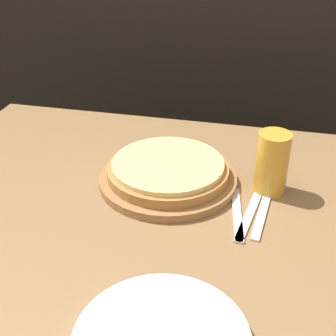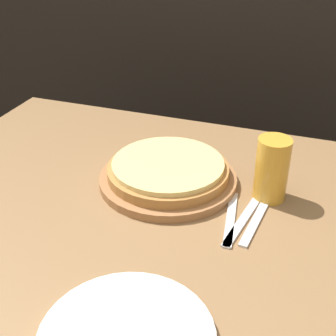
{
  "view_description": "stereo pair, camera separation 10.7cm",
  "coord_description": "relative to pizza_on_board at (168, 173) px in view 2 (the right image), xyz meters",
  "views": [
    {
      "loc": [
        0.18,
        -0.78,
        1.31
      ],
      "look_at": [
        -0.03,
        0.13,
        0.76
      ],
      "focal_mm": 50.0,
      "sensor_mm": 36.0,
      "label": 1
    },
    {
      "loc": [
        0.28,
        -0.75,
        1.31
      ],
      "look_at": [
        -0.03,
        0.13,
        0.76
      ],
      "focal_mm": 50.0,
      "sensor_mm": 36.0,
      "label": 2
    }
  ],
  "objects": [
    {
      "name": "dining_table",
      "position": [
        0.03,
        -0.13,
        -0.39
      ],
      "size": [
        1.28,
        0.97,
        0.72
      ],
      "color": "olive",
      "rests_on": "ground_plane"
    },
    {
      "name": "pizza_on_board",
      "position": [
        0.0,
        0.0,
        0.0
      ],
      "size": [
        0.32,
        0.32,
        0.06
      ],
      "color": "#99663D",
      "rests_on": "dining_table"
    },
    {
      "name": "beer_glass",
      "position": [
        0.23,
        0.02,
        0.05
      ],
      "size": [
        0.07,
        0.07,
        0.14
      ],
      "color": "gold",
      "rests_on": "dining_table"
    },
    {
      "name": "fork",
      "position": [
        0.17,
        -0.09,
        -0.02
      ],
      "size": [
        0.05,
        0.19,
        0.0
      ],
      "color": "silver",
      "rests_on": "dining_table"
    },
    {
      "name": "dinner_knife",
      "position": [
        0.2,
        -0.09,
        -0.02
      ],
      "size": [
        0.05,
        0.19,
        0.0
      ],
      "color": "silver",
      "rests_on": "dining_table"
    },
    {
      "name": "spoon",
      "position": [
        0.22,
        -0.09,
        -0.02
      ],
      "size": [
        0.03,
        0.16,
        0.0
      ],
      "color": "silver",
      "rests_on": "dining_table"
    }
  ]
}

